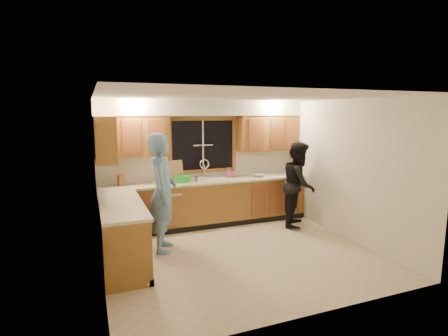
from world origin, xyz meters
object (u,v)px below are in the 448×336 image
at_px(stove, 126,247).
at_px(knife_block, 121,180).
at_px(soap_bottle, 229,173).
at_px(bowl, 259,175).
at_px(sink, 208,183).
at_px(dishwasher, 166,209).
at_px(woman, 299,184).
at_px(dish_crate, 183,179).
at_px(man, 162,193).

distance_m(stove, knife_block, 1.97).
height_order(soap_bottle, bowl, soap_bottle).
distance_m(sink, stove, 2.60).
bearing_deg(dishwasher, bowl, -1.06).
relative_size(sink, soap_bottle, 4.10).
height_order(woman, dish_crate, woman).
xyz_separation_m(sink, woman, (1.69, -0.70, -0.02)).
height_order(sink, man, man).
bearing_deg(woman, dish_crate, 111.79).
xyz_separation_m(man, knife_block, (-0.55, 1.05, 0.05)).
bearing_deg(bowl, dishwasher, 178.94).
distance_m(stove, soap_bottle, 3.07).
bearing_deg(stove, man, 50.32).
height_order(dishwasher, soap_bottle, soap_bottle).
bearing_deg(bowl, soap_bottle, 164.80).
relative_size(man, dish_crate, 6.79).
xyz_separation_m(soap_bottle, bowl, (0.63, -0.17, -0.08)).
bearing_deg(soap_bottle, dish_crate, -172.52).
bearing_deg(sink, dishwasher, -179.01).
xyz_separation_m(knife_block, soap_bottle, (2.18, 0.06, -0.00)).
bearing_deg(man, bowl, -50.91).
bearing_deg(knife_block, stove, -118.99).
xyz_separation_m(knife_block, bowl, (2.80, -0.11, -0.08)).
bearing_deg(man, stove, 156.62).
relative_size(man, soap_bottle, 9.27).
relative_size(man, bowl, 8.26).
height_order(stove, knife_block, knife_block).
height_order(knife_block, dish_crate, knife_block).
bearing_deg(dish_crate, bowl, -1.27).
xyz_separation_m(stove, bowl, (2.94, 1.77, 0.50)).
height_order(man, knife_block, man).
bearing_deg(sink, bowl, -2.59).
bearing_deg(man, sink, -31.86).
xyz_separation_m(woman, dish_crate, (-2.20, 0.69, 0.14)).
height_order(woman, soap_bottle, woman).
bearing_deg(woman, soap_bottle, 94.35).
height_order(sink, dish_crate, sink).
xyz_separation_m(dish_crate, soap_bottle, (1.02, 0.13, 0.04)).
distance_m(dishwasher, soap_bottle, 1.50).
bearing_deg(dish_crate, knife_block, 176.49).
height_order(sink, stove, sink).
bearing_deg(dish_crate, woman, -17.36).
distance_m(dishwasher, man, 1.16).
distance_m(sink, knife_block, 1.67).
bearing_deg(knife_block, man, -87.18).
distance_m(knife_block, bowl, 2.81).
bearing_deg(soap_bottle, man, -145.54).
bearing_deg(knife_block, woman, -37.62).
relative_size(sink, bowl, 3.65).
relative_size(sink, woman, 0.51).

